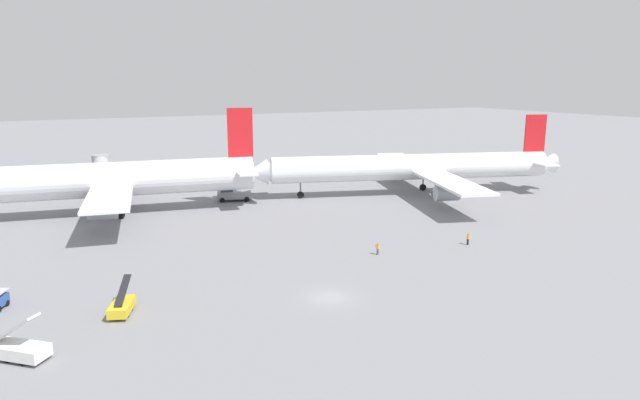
% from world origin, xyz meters
% --- Properties ---
extents(ground_plane, '(600.00, 600.00, 0.00)m').
position_xyz_m(ground_plane, '(0.00, 0.00, 0.00)').
color(ground_plane, gray).
extents(airliner_at_gate_left, '(57.03, 42.19, 17.42)m').
position_xyz_m(airliner_at_gate_left, '(-16.90, 48.52, 5.92)').
color(airliner_at_gate_left, silver).
rests_on(airliner_at_gate_left, ground).
extents(airliner_being_pushed, '(58.74, 48.63, 15.40)m').
position_xyz_m(airliner_being_pushed, '(39.85, 38.35, 5.38)').
color(airliner_being_pushed, white).
rests_on(airliner_being_pushed, ground).
extents(pushback_tug, '(9.37, 4.52, 3.01)m').
position_xyz_m(pushback_tug, '(6.34, 49.33, 1.28)').
color(pushback_tug, gray).
rests_on(pushback_tug, ground).
extents(gse_belt_loader_portside, '(3.19, 5.02, 3.02)m').
position_xyz_m(gse_belt_loader_portside, '(-19.71, 5.75, 0.83)').
color(gse_belt_loader_portside, gold).
rests_on(gse_belt_loader_portside, ground).
extents(gse_stair_truck_yellow, '(4.66, 4.53, 4.06)m').
position_xyz_m(gse_stair_truck_yellow, '(-28.29, 0.25, 1.03)').
color(gse_stair_truck_yellow, silver).
rests_on(gse_stair_truck_yellow, ground).
extents(ground_crew_marshaller_foreground, '(0.44, 0.39, 1.55)m').
position_xyz_m(ground_crew_marshaller_foreground, '(12.33, 9.63, 0.80)').
color(ground_crew_marshaller_foreground, '#4C4C51').
rests_on(ground_crew_marshaller_foreground, ground).
extents(ground_crew_wing_walker_right, '(0.42, 0.42, 1.65)m').
position_xyz_m(ground_crew_wing_walker_right, '(25.67, 7.49, 0.86)').
color(ground_crew_wing_walker_right, black).
rests_on(ground_crew_wing_walker_right, ground).
extents(jet_bridge, '(4.93, 16.96, 5.86)m').
position_xyz_m(jet_bridge, '(-13.56, 77.29, 4.08)').
color(jet_bridge, '#B7B7BC').
rests_on(jet_bridge, ground).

